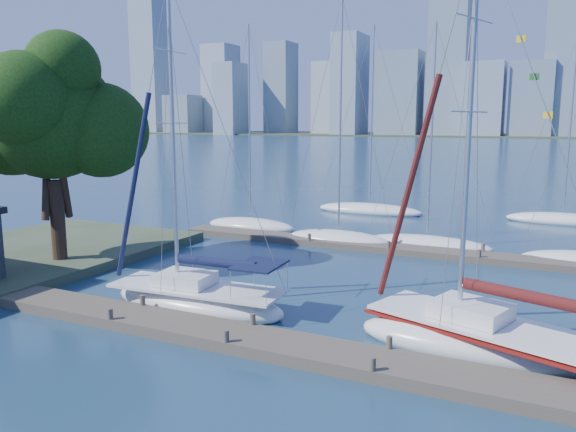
% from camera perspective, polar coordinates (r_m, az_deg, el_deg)
% --- Properties ---
extents(ground, '(700.00, 700.00, 0.00)m').
position_cam_1_polar(ground, '(19.95, -4.87, -12.80)').
color(ground, '#18354E').
rests_on(ground, ground).
extents(near_dock, '(26.00, 2.00, 0.40)m').
position_cam_1_polar(near_dock, '(19.87, -4.88, -12.27)').
color(near_dock, brown).
rests_on(near_dock, ground).
extents(far_dock, '(30.00, 1.80, 0.36)m').
position_cam_1_polar(far_dock, '(33.54, 12.20, -3.41)').
color(far_dock, brown).
rests_on(far_dock, ground).
extents(far_shore, '(800.00, 100.00, 1.50)m').
position_cam_1_polar(far_shore, '(336.07, 24.24, 7.42)').
color(far_shore, '#38472D').
rests_on(far_shore, ground).
extents(tree, '(8.88, 8.11, 11.88)m').
position_cam_1_polar(tree, '(30.90, -22.98, 9.62)').
color(tree, black).
rests_on(tree, ground).
extents(sailboat_navy, '(8.01, 3.05, 13.48)m').
position_cam_1_polar(sailboat_navy, '(23.35, -9.24, -6.64)').
color(sailboat_navy, white).
rests_on(sailboat_navy, ground).
extents(sailboat_maroon, '(8.95, 5.33, 14.14)m').
position_cam_1_polar(sailboat_maroon, '(19.99, 19.52, -9.90)').
color(sailboat_maroon, white).
rests_on(sailboat_maroon, ground).
extents(bg_boat_0, '(7.20, 4.44, 14.48)m').
position_cam_1_polar(bg_boat_0, '(40.18, -3.81, -0.91)').
color(bg_boat_0, white).
rests_on(bg_boat_0, ground).
extents(bg_boat_1, '(6.82, 2.47, 15.29)m').
position_cam_1_polar(bg_boat_1, '(35.63, 5.16, -2.26)').
color(bg_boat_1, white).
rests_on(bg_boat_1, ground).
extents(bg_boat_2, '(7.98, 3.39, 13.58)m').
position_cam_1_polar(bg_boat_2, '(35.20, 13.95, -2.72)').
color(bg_boat_2, white).
rests_on(bg_boat_2, ground).
extents(bg_boat_6, '(9.07, 2.78, 15.65)m').
position_cam_1_polar(bg_boat_6, '(47.67, 8.28, 0.66)').
color(bg_boat_6, white).
rests_on(bg_boat_6, ground).
extents(bg_boat_7, '(8.28, 5.41, 13.87)m').
position_cam_1_polar(bg_boat_7, '(47.15, 26.13, -0.34)').
color(bg_boat_7, white).
rests_on(bg_boat_7, ground).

